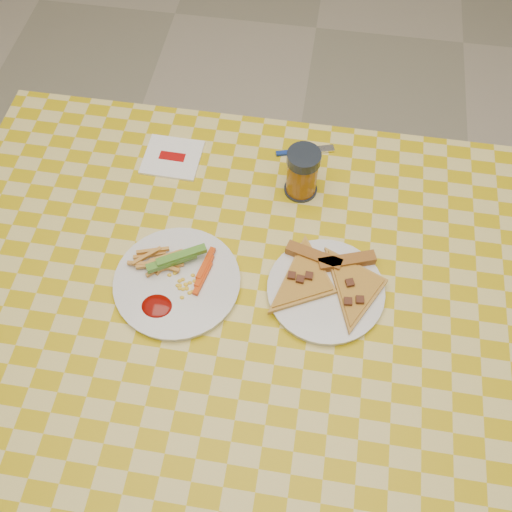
# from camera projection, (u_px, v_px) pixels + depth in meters

# --- Properties ---
(ground) EXTENTS (8.00, 8.00, 0.00)m
(ground) POSITION_uv_depth(u_px,v_px,m) (257.00, 406.00, 1.72)
(ground) COLOR beige
(ground) RESTS_ON ground
(table) EXTENTS (1.28, 0.88, 0.76)m
(table) POSITION_uv_depth(u_px,v_px,m) (257.00, 307.00, 1.14)
(table) COLOR silver
(table) RESTS_ON ground
(plate_left) EXTENTS (0.29, 0.29, 0.01)m
(plate_left) POSITION_uv_depth(u_px,v_px,m) (177.00, 283.00, 1.07)
(plate_left) COLOR silver
(plate_left) RESTS_ON table
(plate_right) EXTENTS (0.28, 0.28, 0.01)m
(plate_right) POSITION_uv_depth(u_px,v_px,m) (325.00, 291.00, 1.06)
(plate_right) COLOR silver
(plate_right) RESTS_ON table
(fries_veggies) EXTENTS (0.17, 0.16, 0.04)m
(fries_veggies) POSITION_uv_depth(u_px,v_px,m) (174.00, 271.00, 1.07)
(fries_veggies) COLOR gold
(fries_veggies) RESTS_ON plate_left
(pizza_slices) EXTENTS (0.28, 0.24, 0.02)m
(pizza_slices) POSITION_uv_depth(u_px,v_px,m) (329.00, 280.00, 1.06)
(pizza_slices) COLOR gold
(pizza_slices) RESTS_ON plate_right
(drink_glass) EXTENTS (0.07, 0.07, 0.11)m
(drink_glass) POSITION_uv_depth(u_px,v_px,m) (302.00, 173.00, 1.15)
(drink_glass) COLOR black
(drink_glass) RESTS_ON table
(napkin) EXTENTS (0.12, 0.11, 0.01)m
(napkin) POSITION_uv_depth(u_px,v_px,m) (172.00, 157.00, 1.24)
(napkin) COLOR white
(napkin) RESTS_ON table
(fork) EXTENTS (0.13, 0.05, 0.01)m
(fork) POSITION_uv_depth(u_px,v_px,m) (306.00, 151.00, 1.24)
(fork) COLOR navy
(fork) RESTS_ON table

